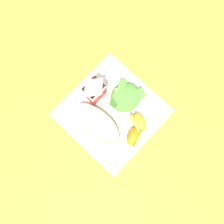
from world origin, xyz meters
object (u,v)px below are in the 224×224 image
cheesy_pizza_bread (97,123)px  orange_wedge_middle (139,122)px  white_plate (112,113)px  orange_wedge_front (134,137)px  milk_carton (94,90)px  green_salad_pile (125,97)px

cheesy_pizza_bread → orange_wedge_middle: 0.13m
orange_wedge_middle → white_plate: bearing=110.9°
white_plate → orange_wedge_front: bearing=-96.1°
cheesy_pizza_bread → milk_carton: milk_carton is taller
orange_wedge_front → orange_wedge_middle: size_ratio=0.98×
cheesy_pizza_bread → orange_wedge_front: orange_wedge_front is taller
cheesy_pizza_bread → orange_wedge_front: (0.05, -0.11, 0.00)m
cheesy_pizza_bread → green_salad_pile: bearing=-3.1°
cheesy_pizza_bread → green_salad_pile: green_salad_pile is taller
green_salad_pile → orange_wedge_middle: (-0.03, -0.09, -0.00)m
cheesy_pizza_bread → orange_wedge_front: 0.12m
milk_carton → orange_wedge_front: (-0.02, -0.18, -0.04)m
green_salad_pile → orange_wedge_front: (-0.07, -0.10, -0.00)m
white_plate → green_salad_pile: green_salad_pile is taller
white_plate → orange_wedge_middle: 0.09m
milk_carton → cheesy_pizza_bread: bearing=-133.2°
orange_wedge_front → milk_carton: bearing=84.6°
green_salad_pile → orange_wedge_middle: bearing=-109.0°
white_plate → orange_wedge_middle: (0.03, -0.08, 0.03)m
white_plate → orange_wedge_front: size_ratio=4.13×
cheesy_pizza_bread → orange_wedge_middle: size_ratio=2.55×
white_plate → milk_carton: 0.10m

